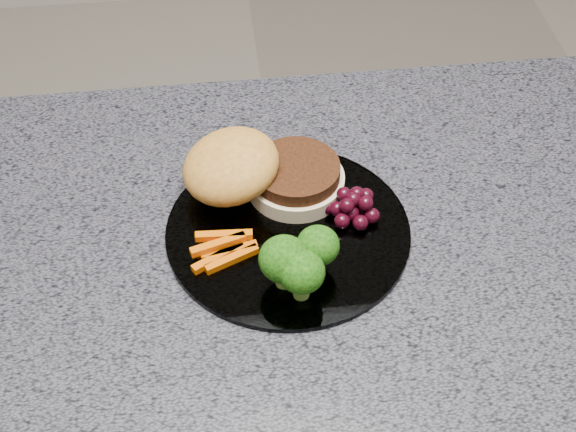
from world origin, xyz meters
name	(u,v)px	position (x,y,z in m)	size (l,w,h in m)	color
countertop	(371,257)	(0.00, 0.00, 0.88)	(1.20, 0.60, 0.04)	#4E4E58
plate	(288,231)	(-0.09, 0.03, 0.90)	(0.26, 0.26, 0.01)	white
burger	(254,173)	(-0.12, 0.09, 0.93)	(0.18, 0.12, 0.06)	beige
carrot_sticks	(224,248)	(-0.16, 0.00, 0.91)	(0.07, 0.05, 0.02)	#CB5403
broccoli	(299,260)	(-0.08, -0.05, 0.94)	(0.08, 0.08, 0.06)	olive
grape_bunch	(353,206)	(-0.01, 0.04, 0.92)	(0.06, 0.06, 0.03)	black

